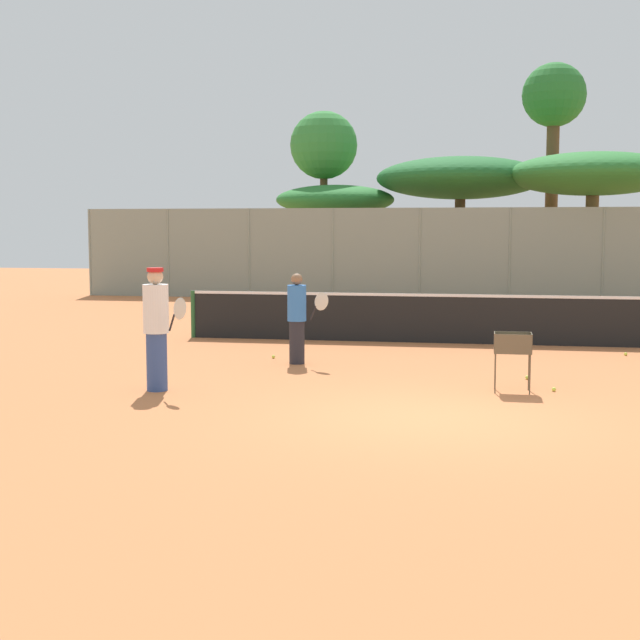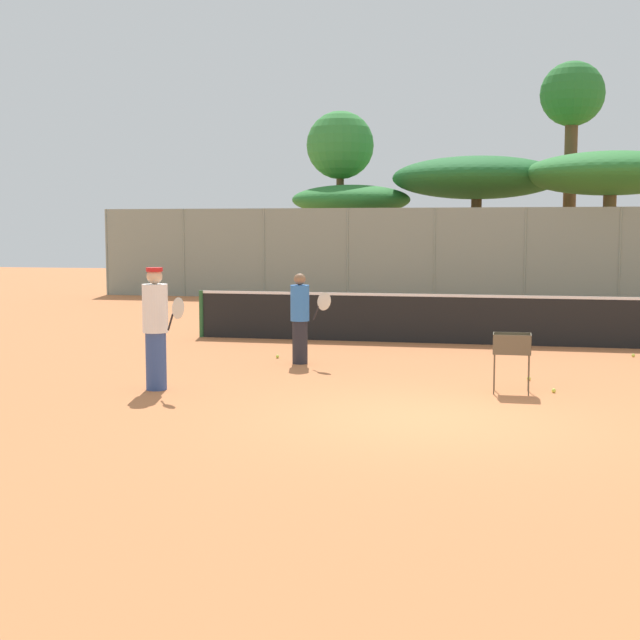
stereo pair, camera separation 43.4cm
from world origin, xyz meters
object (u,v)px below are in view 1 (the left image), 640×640
at_px(player_red_cap, 297,317).
at_px(ball_cart, 513,348).
at_px(tennis_net, 452,318).
at_px(parked_car, 374,275).
at_px(player_white_outfit, 156,327).

height_order(player_red_cap, ball_cart, player_red_cap).
relative_size(tennis_net, player_red_cap, 7.08).
height_order(ball_cart, parked_car, parked_car).
height_order(tennis_net, player_white_outfit, player_white_outfit).
xyz_separation_m(tennis_net, player_red_cap, (-2.68, -3.44, 0.30)).
relative_size(ball_cart, parked_car, 0.22).
relative_size(player_white_outfit, player_red_cap, 1.14).
bearing_deg(parked_car, ball_cart, -77.32).
distance_m(player_white_outfit, parked_car, 21.46).
bearing_deg(parked_car, tennis_net, -76.82).
bearing_deg(parked_car, player_red_cap, -87.45).
bearing_deg(player_white_outfit, player_red_cap, 93.64).
bearing_deg(ball_cart, player_red_cap, 150.31).
xyz_separation_m(player_white_outfit, parked_car, (0.73, 21.45, -0.32)).
xyz_separation_m(ball_cart, parked_car, (-4.62, 20.56, -0.01)).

